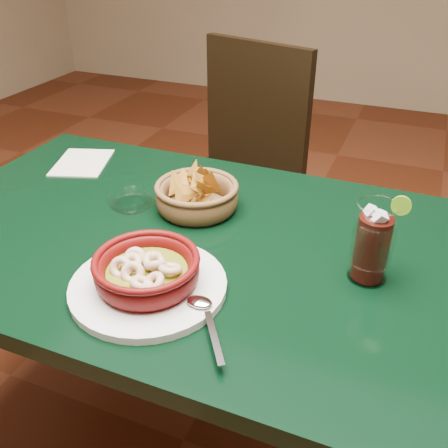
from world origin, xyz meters
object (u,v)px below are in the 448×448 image
at_px(chip_basket, 197,196).
at_px(dining_table, 172,266).
at_px(shrimp_plate, 147,275).
at_px(dining_chair, 233,175).
at_px(cola_drink, 373,243).

bearing_deg(chip_basket, dining_table, -98.43).
bearing_deg(dining_table, shrimp_plate, -73.03).
distance_m(dining_chair, chip_basket, 0.66).
distance_m(shrimp_plate, chip_basket, 0.32).
bearing_deg(shrimp_plate, cola_drink, 27.45).
bearing_deg(chip_basket, cola_drink, -15.87).
distance_m(dining_chair, shrimp_plate, 0.96).
xyz_separation_m(dining_table, cola_drink, (0.44, -0.01, 0.18)).
relative_size(dining_table, dining_chair, 1.20).
bearing_deg(dining_chair, shrimp_plate, -78.42).
xyz_separation_m(dining_table, shrimp_plate, (0.06, -0.20, 0.13)).
height_order(chip_basket, cola_drink, cola_drink).
xyz_separation_m(shrimp_plate, chip_basket, (-0.05, 0.31, 0.00)).
xyz_separation_m(dining_chair, chip_basket, (0.14, -0.60, 0.24)).
xyz_separation_m(dining_chair, shrimp_plate, (0.19, -0.91, 0.24)).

